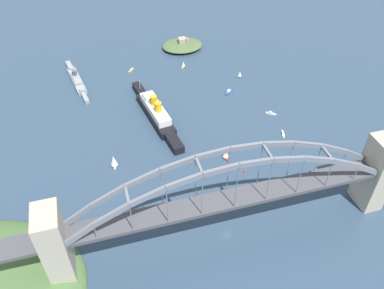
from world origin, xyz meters
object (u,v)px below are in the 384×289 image
(small_boat_8, at_px, (114,161))
(small_boat_2, at_px, (201,199))
(fort_island_mid_harbor, at_px, (182,45))
(small_boat_7, at_px, (229,91))
(small_boat_5, at_px, (283,134))
(naval_cruiser, at_px, (77,80))
(small_boat_1, at_px, (183,64))
(channel_marker_buoy, at_px, (245,171))
(small_boat_4, at_px, (271,113))
(small_boat_0, at_px, (226,154))
(small_boat_6, at_px, (240,74))
(small_boat_3, at_px, (131,70))
(harbor_arch_bridge, at_px, (230,203))
(ocean_liner, at_px, (156,112))

(small_boat_8, bearing_deg, small_boat_2, -45.67)
(fort_island_mid_harbor, relative_size, small_boat_7, 4.17)
(small_boat_5, bearing_deg, naval_cruiser, 141.05)
(small_boat_5, bearing_deg, small_boat_1, 111.83)
(channel_marker_buoy, bearing_deg, small_boat_4, 51.43)
(small_boat_0, bearing_deg, small_boat_8, 170.02)
(fort_island_mid_harbor, xyz_separation_m, small_boat_6, (38.74, -73.50, -0.17))
(fort_island_mid_harbor, bearing_deg, naval_cruiser, -161.56)
(small_boat_3, height_order, small_boat_7, small_boat_7)
(naval_cruiser, relative_size, small_boat_0, 9.20)
(fort_island_mid_harbor, bearing_deg, harbor_arch_bridge, -98.51)
(harbor_arch_bridge, distance_m, small_boat_5, 115.84)
(small_boat_8, bearing_deg, channel_marker_buoy, -19.90)
(small_boat_3, distance_m, small_boat_8, 137.68)
(small_boat_6, xyz_separation_m, channel_marker_buoy, (-43.89, -124.61, -2.29))
(small_boat_6, bearing_deg, small_boat_1, 144.92)
(small_boat_0, bearing_deg, small_boat_4, 36.27)
(fort_island_mid_harbor, distance_m, small_boat_5, 170.95)
(fort_island_mid_harbor, relative_size, small_boat_4, 5.23)
(small_boat_3, relative_size, small_boat_8, 0.61)
(small_boat_5, distance_m, small_boat_8, 138.10)
(small_boat_1, relative_size, channel_marker_buoy, 2.54)
(harbor_arch_bridge, xyz_separation_m, small_boat_1, (27.29, 206.88, -26.85))
(small_boat_1, height_order, small_boat_2, small_boat_2)
(harbor_arch_bridge, height_order, small_boat_6, harbor_arch_bridge)
(naval_cruiser, bearing_deg, channel_marker_buoy, -55.12)
(small_boat_2, height_order, channel_marker_buoy, small_boat_2)
(small_boat_6, bearing_deg, small_boat_4, -86.25)
(fort_island_mid_harbor, bearing_deg, channel_marker_buoy, -91.49)
(naval_cruiser, xyz_separation_m, small_boat_1, (106.67, -0.81, 0.52))
(small_boat_2, bearing_deg, small_boat_3, 95.08)
(small_boat_2, xyz_separation_m, small_boat_5, (86.62, 51.56, -3.82))
(small_boat_3, relative_size, small_boat_5, 0.76)
(small_boat_1, height_order, small_boat_4, small_boat_1)
(harbor_arch_bridge, distance_m, channel_marker_buoy, 64.67)
(harbor_arch_bridge, xyz_separation_m, small_boat_0, (22.96, 66.96, -26.37))
(naval_cruiser, relative_size, small_boat_7, 7.50)
(small_boat_0, bearing_deg, harbor_arch_bridge, -108.93)
(small_boat_5, bearing_deg, small_boat_4, 86.14)
(small_boat_6, height_order, channel_marker_buoy, small_boat_6)
(small_boat_7, bearing_deg, small_boat_4, -60.93)
(small_boat_7, bearing_deg, small_boat_8, -149.32)
(naval_cruiser, height_order, small_boat_8, naval_cruiser)
(small_boat_4, relative_size, small_boat_8, 0.72)
(ocean_liner, height_order, small_boat_8, ocean_liner)
(small_boat_6, bearing_deg, harbor_arch_bridge, -113.61)
(small_boat_8, bearing_deg, fort_island_mid_harbor, 59.54)
(small_boat_5, relative_size, small_boat_6, 1.27)
(small_boat_5, bearing_deg, small_boat_7, 107.01)
(small_boat_3, bearing_deg, small_boat_8, -104.68)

